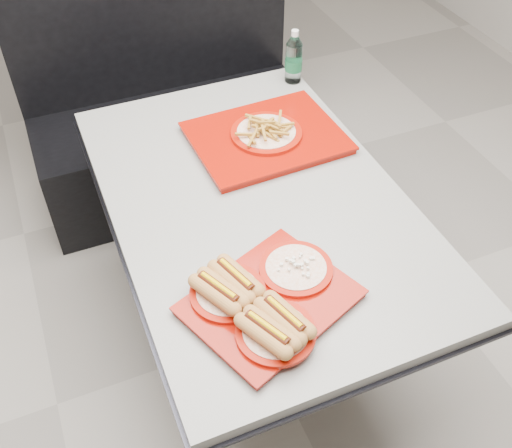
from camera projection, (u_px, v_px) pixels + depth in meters
name	position (u px, v px, depth m)	size (l,w,h in m)	color
ground	(256.00, 335.00, 2.43)	(6.00, 6.00, 0.00)	gray
diner_table	(257.00, 234.00, 2.02)	(0.92, 1.42, 0.75)	black
booth_bench	(169.00, 111.00, 2.87)	(1.30, 0.57, 1.35)	black
tray_near	(265.00, 300.00, 1.57)	(0.51, 0.46, 0.09)	#920E04
tray_far	(266.00, 135.00, 2.10)	(0.53, 0.42, 0.10)	#920E04
water_bottle	(294.00, 60.00, 2.35)	(0.07, 0.07, 0.22)	silver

